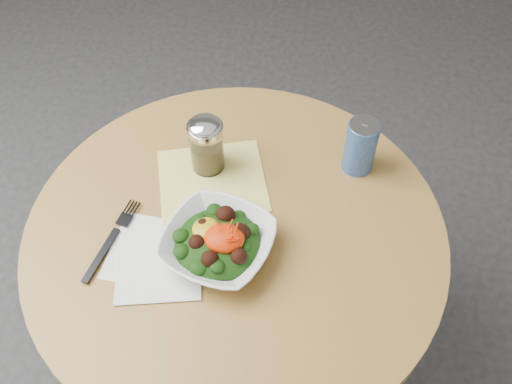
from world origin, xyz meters
TOP-DOWN VIEW (x-y plane):
  - ground at (0.00, 0.00)m, footprint 6.00×6.00m
  - table at (0.00, 0.00)m, footprint 0.90×0.90m
  - cloth_napkin at (-0.07, 0.12)m, footprint 0.29×0.28m
  - paper_napkins at (-0.15, -0.10)m, footprint 0.22×0.22m
  - salad_bowl at (-0.02, -0.06)m, footprint 0.28×0.28m
  - fork at (-0.25, -0.06)m, footprint 0.07×0.22m
  - spice_shaker at (-0.09, 0.16)m, footprint 0.08×0.08m
  - beverage_can at (0.25, 0.21)m, footprint 0.07×0.07m

SIDE VIEW (x-z plane):
  - ground at x=0.00m, z-range 0.00..0.00m
  - table at x=0.00m, z-range 0.18..0.93m
  - cloth_napkin at x=-0.07m, z-range 0.75..0.75m
  - paper_napkins at x=-0.15m, z-range 0.75..0.75m
  - fork at x=-0.25m, z-range 0.75..0.76m
  - salad_bowl at x=-0.02m, z-range 0.74..0.82m
  - beverage_can at x=0.25m, z-range 0.75..0.89m
  - spice_shaker at x=-0.09m, z-range 0.75..0.89m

